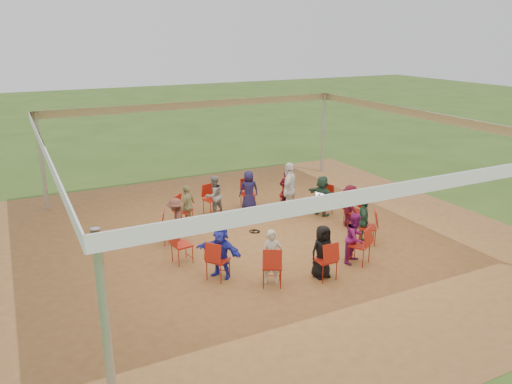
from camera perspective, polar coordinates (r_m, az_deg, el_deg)
name	(u,v)px	position (r m, az deg, el deg)	size (l,w,h in m)	color
ground	(269,239)	(13.18, 1.52, -5.36)	(80.00, 80.00, 0.00)	#335019
dirt_patch	(269,239)	(13.18, 1.52, -5.34)	(13.00, 13.00, 0.00)	brown
tent	(270,151)	(12.44, 1.60, 4.73)	(10.33, 10.33, 3.00)	#B2B2B7
chair_0	(324,200)	(14.91, 7.80, -0.88)	(0.42, 0.44, 0.90)	#AA1C0E
chair_1	(287,194)	(15.34, 3.58, -0.22)	(0.42, 0.44, 0.90)	#AA1C0E
chair_2	(248,194)	(15.32, -0.93, -0.21)	(0.42, 0.44, 0.90)	#AA1C0E
chair_3	(212,200)	(14.84, -5.09, -0.87)	(0.42, 0.44, 0.90)	#AA1C0E
chair_4	(184,211)	(14.00, -8.24, -2.17)	(0.42, 0.44, 0.90)	#AA1C0E
chair_5	(172,227)	(12.91, -9.62, -3.97)	(0.42, 0.44, 0.90)	#AA1C0E
chair_6	(182,245)	(11.82, -8.46, -6.02)	(0.42, 0.44, 0.90)	#AA1C0E
chair_7	(218,260)	(11.00, -4.37, -7.76)	(0.42, 0.44, 0.90)	#AA1C0E
chair_8	(272,266)	(10.71, 1.84, -8.45)	(0.42, 0.44, 0.90)	#AA1C0E
chair_9	(325,260)	(11.06, 7.92, -7.72)	(0.42, 0.44, 0.90)	#AA1C0E
chair_10	(360,245)	(11.93, 11.75, -5.98)	(0.42, 0.44, 0.90)	#AA1C0E
chair_11	(368,227)	(13.03, 12.64, -3.96)	(0.42, 0.44, 0.90)	#AA1C0E
chair_12	(353,211)	(14.10, 11.07, -2.17)	(0.42, 0.44, 0.90)	#AA1C0E
person_seated_0	(322,196)	(14.77, 7.56, -0.41)	(1.12, 0.42, 1.20)	#284B39
person_seated_1	(286,190)	(15.18, 3.51, 0.22)	(0.44, 0.29, 1.20)	#3C0915
person_seated_2	(249,190)	(15.16, -0.83, 0.22)	(0.59, 0.33, 1.20)	#1B173F
person_seated_3	(214,196)	(14.70, -4.83, -0.40)	(0.59, 0.34, 1.20)	gray
person_seated_4	(187,206)	(13.89, -7.84, -1.62)	(0.71, 0.36, 1.20)	tan
person_seated_5	(176,221)	(12.85, -9.12, -3.30)	(0.78, 0.39, 1.20)	brown
person_seated_6	(221,251)	(11.02, -4.06, -6.78)	(1.12, 0.42, 1.20)	#252DB4
person_seated_7	(272,257)	(10.75, 1.83, -7.41)	(0.44, 0.29, 1.20)	#AAA795
person_seated_8	(322,251)	(11.08, 7.60, -6.75)	(0.59, 0.33, 1.20)	black
person_seated_9	(355,238)	(11.91, 11.26, -5.16)	(0.59, 0.34, 1.20)	#7D1661
person_seated_10	(363,221)	(12.97, 12.16, -3.29)	(0.71, 0.36, 1.20)	#284B39
person_seated_11	(350,206)	(13.99, 10.68, -1.62)	(0.78, 0.39, 1.20)	#3C0915
standing_person	(290,190)	(14.51, 3.85, 0.27)	(0.96, 0.49, 1.64)	white
cable_coil	(255,231)	(13.60, -0.12, -4.53)	(0.33, 0.33, 0.03)	black
laptop	(319,198)	(14.65, 7.20, -0.67)	(0.37, 0.41, 0.23)	#B7B7BC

